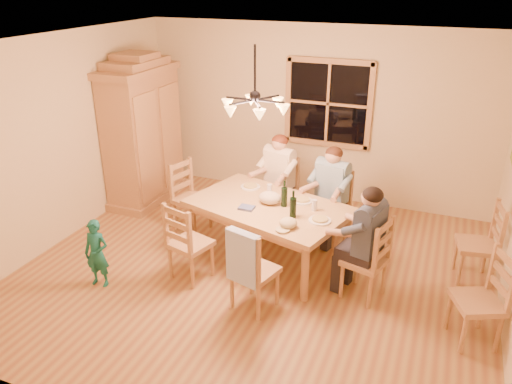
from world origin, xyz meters
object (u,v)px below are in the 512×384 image
at_px(wine_bottle_a, 284,194).
at_px(chair_spare_back, 474,257).
at_px(adult_woman, 279,169).
at_px(chair_spare_front, 474,315).
at_px(chair_near_right, 255,282).
at_px(chair_end_left, 192,210).
at_px(wine_bottle_b, 293,204).
at_px(dining_table, 268,212).
at_px(adult_slate_man, 368,229).
at_px(chair_far_right, 329,220).
at_px(chair_near_left, 191,255).
at_px(adult_plaid_man, 332,183).
at_px(child, 97,253).
at_px(armoire, 143,135).
at_px(chair_far_left, 278,204).
at_px(chair_end_right, 364,272).
at_px(chandelier, 255,105).

height_order(wine_bottle_a, chair_spare_back, wine_bottle_a).
bearing_deg(adult_woman, chair_spare_front, 162.70).
distance_m(chair_near_right, chair_end_left, 2.01).
bearing_deg(chair_end_left, wine_bottle_b, 86.61).
relative_size(dining_table, adult_slate_man, 2.45).
bearing_deg(chair_far_right, chair_end_left, 27.98).
bearing_deg(chair_end_left, adult_slate_man, 90.00).
xyz_separation_m(dining_table, chair_near_left, (-0.70, -0.74, -0.36)).
bearing_deg(chair_near_left, adult_plaid_man, 64.80).
bearing_deg(chair_spare_back, chair_near_right, 113.46).
relative_size(wine_bottle_a, child, 0.40).
relative_size(dining_table, child, 2.59).
bearing_deg(adult_plaid_man, chair_spare_back, -173.84).
bearing_deg(child, adult_plaid_man, 36.69).
distance_m(chair_near_right, wine_bottle_a, 1.19).
xyz_separation_m(armoire, adult_woman, (2.24, -0.04, -0.22)).
relative_size(chair_far_left, adult_slate_man, 1.13).
xyz_separation_m(dining_table, chair_end_right, (1.27, -0.35, -0.36)).
distance_m(adult_plaid_man, wine_bottle_a, 0.84).
bearing_deg(chandelier, chair_spare_back, 18.46).
bearing_deg(chair_spare_front, chair_far_right, 26.72).
bearing_deg(chair_near_left, chair_far_left, 90.00).
relative_size(chandelier, chair_far_right, 0.78).
distance_m(armoire, dining_table, 2.69).
height_order(adult_woman, child, adult_woman).
xyz_separation_m(chair_end_left, chair_end_right, (2.54, -0.71, 0.00)).
distance_m(chair_far_left, chair_near_right, 2.03).
bearing_deg(adult_slate_man, chair_end_right, 105.61).
bearing_deg(chair_near_left, chair_spare_front, 16.05).
bearing_deg(chair_end_right, adult_plaid_man, 46.64).
relative_size(dining_table, chair_end_right, 2.16).
bearing_deg(chair_near_right, adult_woman, 117.90).
bearing_deg(chair_spare_front, adult_plaid_man, 26.72).
xyz_separation_m(adult_plaid_man, wine_bottle_a, (-0.41, -0.74, 0.08)).
xyz_separation_m(armoire, chair_far_right, (3.05, -0.27, -0.75)).
xyz_separation_m(chandelier, chair_near_left, (-0.66, -0.38, -1.77)).
relative_size(chair_near_right, adult_woman, 1.13).
xyz_separation_m(chandelier, chair_far_left, (-0.18, 1.35, -1.77)).
bearing_deg(child, chandelier, 24.14).
bearing_deg(adult_plaid_man, wine_bottle_b, 93.16).
xyz_separation_m(chair_far_right, chair_near_right, (-0.38, -1.76, 0.00)).
height_order(adult_woman, adult_slate_man, same).
relative_size(chair_far_right, chair_spare_back, 1.00).
distance_m(adult_slate_man, chair_spare_back, 1.51).
distance_m(chair_far_right, chair_spare_back, 1.84).
bearing_deg(dining_table, wine_bottle_b, -29.27).
height_order(chair_near_left, wine_bottle_a, wine_bottle_a).
distance_m(chair_near_left, wine_bottle_b, 1.35).
height_order(chandelier, chair_near_right, chandelier).
bearing_deg(dining_table, wine_bottle_a, 8.31).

